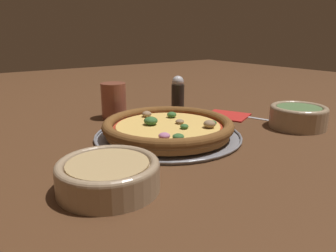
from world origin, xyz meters
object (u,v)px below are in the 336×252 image
at_px(bowl_near, 108,174).
at_px(drinking_cup, 114,101).
at_px(pizza, 168,127).
at_px(pepper_shaker, 178,94).
at_px(fork, 240,115).
at_px(bowl_far, 298,115).
at_px(napkin, 227,115).
at_px(pizza_tray, 168,136).

bearing_deg(bowl_near, drinking_cup, -27.87).
bearing_deg(pizza, pepper_shaker, -42.35).
height_order(drinking_cup, fork, drinking_cup).
distance_m(bowl_far, napkin, 0.19).
height_order(pizza, bowl_far, bowl_far).
xyz_separation_m(bowl_far, napkin, (0.18, 0.06, -0.03)).
height_order(fork, pepper_shaker, pepper_shaker).
xyz_separation_m(pizza, pepper_shaker, (0.18, -0.17, 0.03)).
xyz_separation_m(pizza_tray, drinking_cup, (0.23, 0.02, 0.04)).
xyz_separation_m(napkin, fork, (-0.02, -0.03, -0.00)).
bearing_deg(bowl_far, fork, 11.35).
bearing_deg(fork, bowl_near, 93.20).
distance_m(napkin, pepper_shaker, 0.15).
relative_size(pizza, fork, 1.60).
relative_size(pizza, pepper_shaker, 2.75).
bearing_deg(napkin, pizza_tray, 103.23).
height_order(bowl_near, bowl_far, bowl_far).
height_order(pizza_tray, drinking_cup, drinking_cup).
bearing_deg(pizza, bowl_far, -111.45).
relative_size(bowl_near, fork, 0.84).
bearing_deg(bowl_far, drinking_cup, 43.06).
distance_m(bowl_near, napkin, 0.51).
bearing_deg(fork, pepper_shaker, 19.23).
relative_size(pizza_tray, bowl_near, 2.13).
distance_m(bowl_far, fork, 0.16).
height_order(pizza, pepper_shaker, pepper_shaker).
xyz_separation_m(bowl_near, fork, (0.19, -0.49, -0.02)).
relative_size(bowl_far, napkin, 0.95).
bearing_deg(drinking_cup, bowl_near, 152.13).
bearing_deg(drinking_cup, pizza, -175.43).
bearing_deg(bowl_near, pizza_tray, -55.22).
height_order(bowl_far, napkin, bowl_far).
height_order(napkin, pepper_shaker, pepper_shaker).
height_order(pizza_tray, bowl_far, bowl_far).
bearing_deg(fork, drinking_cup, 39.36).
distance_m(pizza_tray, pepper_shaker, 0.25).
bearing_deg(bowl_far, pizza, 68.55).
relative_size(drinking_cup, fork, 0.52).
distance_m(drinking_cup, napkin, 0.32).
distance_m(drinking_cup, fork, 0.35).
height_order(bowl_near, napkin, bowl_near).
relative_size(bowl_far, drinking_cup, 1.42).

